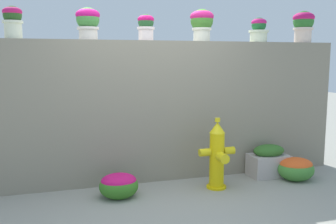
{
  "coord_description": "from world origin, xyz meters",
  "views": [
    {
      "loc": [
        -1.21,
        -4.03,
        1.68
      ],
      "look_at": [
        0.23,
        0.8,
        0.97
      ],
      "focal_mm": 40.38,
      "sensor_mm": 36.0,
      "label": 1
    }
  ],
  "objects_px": {
    "potted_plant_4": "(202,22)",
    "potted_plant_2": "(88,21)",
    "potted_plant_3": "(146,25)",
    "flower_bush_left": "(296,168)",
    "potted_plant_5": "(259,29)",
    "flower_bush_right": "(119,184)",
    "potted_plant_6": "(303,24)",
    "fire_hydrant": "(217,156)",
    "planter_box": "(268,161)",
    "potted_plant_1": "(13,20)"
  },
  "relations": [
    {
      "from": "potted_plant_4",
      "to": "flower_bush_left",
      "type": "distance_m",
      "value": 2.43
    },
    {
      "from": "potted_plant_5",
      "to": "planter_box",
      "type": "bearing_deg",
      "value": -85.71
    },
    {
      "from": "potted_plant_2",
      "to": "potted_plant_6",
      "type": "bearing_deg",
      "value": -0.21
    },
    {
      "from": "potted_plant_3",
      "to": "flower_bush_left",
      "type": "bearing_deg",
      "value": -17.63
    },
    {
      "from": "potted_plant_2",
      "to": "fire_hydrant",
      "type": "relative_size",
      "value": 0.44
    },
    {
      "from": "flower_bush_right",
      "to": "potted_plant_5",
      "type": "bearing_deg",
      "value": 14.83
    },
    {
      "from": "fire_hydrant",
      "to": "planter_box",
      "type": "distance_m",
      "value": 0.99
    },
    {
      "from": "fire_hydrant",
      "to": "flower_bush_left",
      "type": "xyz_separation_m",
      "value": [
        1.2,
        0.01,
        -0.26
      ]
    },
    {
      "from": "flower_bush_right",
      "to": "fire_hydrant",
      "type": "bearing_deg",
      "value": -1.87
    },
    {
      "from": "potted_plant_2",
      "to": "potted_plant_6",
      "type": "relative_size",
      "value": 0.87
    },
    {
      "from": "potted_plant_1",
      "to": "flower_bush_right",
      "type": "xyz_separation_m",
      "value": [
        1.16,
        -0.59,
        -1.99
      ]
    },
    {
      "from": "flower_bush_left",
      "to": "potted_plant_2",
      "type": "bearing_deg",
      "value": 166.66
    },
    {
      "from": "potted_plant_3",
      "to": "fire_hydrant",
      "type": "distance_m",
      "value": 1.97
    },
    {
      "from": "planter_box",
      "to": "flower_bush_right",
      "type": "bearing_deg",
      "value": -174.14
    },
    {
      "from": "potted_plant_2",
      "to": "potted_plant_6",
      "type": "height_order",
      "value": "potted_plant_6"
    },
    {
      "from": "potted_plant_5",
      "to": "fire_hydrant",
      "type": "xyz_separation_m",
      "value": [
        -0.9,
        -0.62,
        -1.67
      ]
    },
    {
      "from": "potted_plant_2",
      "to": "planter_box",
      "type": "bearing_deg",
      "value": -9.0
    },
    {
      "from": "potted_plant_5",
      "to": "planter_box",
      "type": "distance_m",
      "value": 1.92
    },
    {
      "from": "potted_plant_3",
      "to": "potted_plant_6",
      "type": "xyz_separation_m",
      "value": [
        2.46,
        0.01,
        0.08
      ]
    },
    {
      "from": "potted_plant_4",
      "to": "planter_box",
      "type": "relative_size",
      "value": 0.82
    },
    {
      "from": "flower_bush_left",
      "to": "flower_bush_right",
      "type": "height_order",
      "value": "flower_bush_left"
    },
    {
      "from": "potted_plant_5",
      "to": "potted_plant_4",
      "type": "bearing_deg",
      "value": 175.44
    },
    {
      "from": "fire_hydrant",
      "to": "flower_bush_right",
      "type": "distance_m",
      "value": 1.31
    },
    {
      "from": "fire_hydrant",
      "to": "planter_box",
      "type": "relative_size",
      "value": 1.69
    },
    {
      "from": "potted_plant_3",
      "to": "planter_box",
      "type": "xyz_separation_m",
      "value": [
        1.71,
        -0.37,
        -1.9
      ]
    },
    {
      "from": "potted_plant_1",
      "to": "potted_plant_2",
      "type": "relative_size",
      "value": 0.95
    },
    {
      "from": "potted_plant_2",
      "to": "planter_box",
      "type": "distance_m",
      "value": 3.16
    },
    {
      "from": "potted_plant_2",
      "to": "potted_plant_4",
      "type": "bearing_deg",
      "value": 1.04
    },
    {
      "from": "potted_plant_3",
      "to": "fire_hydrant",
      "type": "height_order",
      "value": "potted_plant_3"
    },
    {
      "from": "fire_hydrant",
      "to": "flower_bush_right",
      "type": "relative_size",
      "value": 1.94
    },
    {
      "from": "flower_bush_right",
      "to": "potted_plant_6",
      "type": "bearing_deg",
      "value": 11.58
    },
    {
      "from": "fire_hydrant",
      "to": "potted_plant_2",
      "type": "bearing_deg",
      "value": 156.85
    },
    {
      "from": "potted_plant_5",
      "to": "flower_bush_left",
      "type": "height_order",
      "value": "potted_plant_5"
    },
    {
      "from": "potted_plant_2",
      "to": "potted_plant_3",
      "type": "distance_m",
      "value": 0.76
    },
    {
      "from": "potted_plant_6",
      "to": "flower_bush_left",
      "type": "bearing_deg",
      "value": -126.28
    },
    {
      "from": "potted_plant_2",
      "to": "potted_plant_5",
      "type": "bearing_deg",
      "value": -0.94
    },
    {
      "from": "planter_box",
      "to": "fire_hydrant",
      "type": "bearing_deg",
      "value": -163.83
    },
    {
      "from": "flower_bush_left",
      "to": "potted_plant_4",
      "type": "bearing_deg",
      "value": 149.79
    },
    {
      "from": "potted_plant_6",
      "to": "flower_bush_left",
      "type": "relative_size",
      "value": 0.93
    },
    {
      "from": "planter_box",
      "to": "potted_plant_5",
      "type": "bearing_deg",
      "value": 94.29
    },
    {
      "from": "potted_plant_5",
      "to": "flower_bush_right",
      "type": "relative_size",
      "value": 0.74
    },
    {
      "from": "potted_plant_6",
      "to": "flower_bush_right",
      "type": "bearing_deg",
      "value": -168.42
    },
    {
      "from": "potted_plant_6",
      "to": "flower_bush_right",
      "type": "relative_size",
      "value": 0.99
    },
    {
      "from": "potted_plant_4",
      "to": "potted_plant_2",
      "type": "bearing_deg",
      "value": -178.96
    },
    {
      "from": "potted_plant_3",
      "to": "planter_box",
      "type": "height_order",
      "value": "potted_plant_3"
    },
    {
      "from": "potted_plant_4",
      "to": "potted_plant_5",
      "type": "height_order",
      "value": "potted_plant_4"
    },
    {
      "from": "flower_bush_right",
      "to": "potted_plant_4",
      "type": "bearing_deg",
      "value": 26.12
    },
    {
      "from": "potted_plant_4",
      "to": "flower_bush_left",
      "type": "bearing_deg",
      "value": -30.21
    },
    {
      "from": "potted_plant_6",
      "to": "planter_box",
      "type": "height_order",
      "value": "potted_plant_6"
    },
    {
      "from": "potted_plant_4",
      "to": "flower_bush_left",
      "type": "relative_size",
      "value": 0.88
    }
  ]
}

